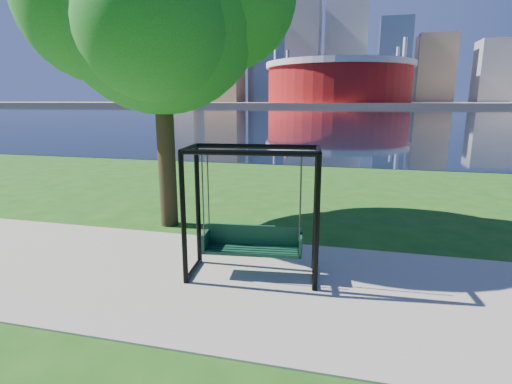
% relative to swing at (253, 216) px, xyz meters
% --- Properties ---
extents(ground, '(900.00, 900.00, 0.00)m').
position_rel_swing_xyz_m(ground, '(-0.06, 0.20, -1.09)').
color(ground, '#1E5114').
rests_on(ground, ground).
extents(path, '(120.00, 4.00, 0.03)m').
position_rel_swing_xyz_m(path, '(-0.06, -0.30, -1.07)').
color(path, '#9E937F').
rests_on(path, ground).
extents(river, '(900.00, 180.00, 0.02)m').
position_rel_swing_xyz_m(river, '(-0.06, 102.20, -1.08)').
color(river, black).
rests_on(river, ground).
extents(far_bank, '(900.00, 228.00, 2.00)m').
position_rel_swing_xyz_m(far_bank, '(-0.06, 306.20, -0.09)').
color(far_bank, '#937F60').
rests_on(far_bank, ground).
extents(stadium, '(83.00, 83.00, 32.00)m').
position_rel_swing_xyz_m(stadium, '(-10.06, 235.20, 13.14)').
color(stadium, maroon).
rests_on(stadium, far_bank).
extents(skyline, '(392.00, 66.00, 96.50)m').
position_rel_swing_xyz_m(skyline, '(-4.32, 319.59, 34.80)').
color(skyline, gray).
rests_on(skyline, far_bank).
extents(swing, '(2.29, 1.20, 2.25)m').
position_rel_swing_xyz_m(swing, '(0.00, 0.00, 0.00)').
color(swing, black).
rests_on(swing, ground).
extents(park_tree, '(5.86, 5.30, 7.28)m').
position_rel_swing_xyz_m(park_tree, '(-2.77, 2.43, 3.97)').
color(park_tree, black).
rests_on(park_tree, ground).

